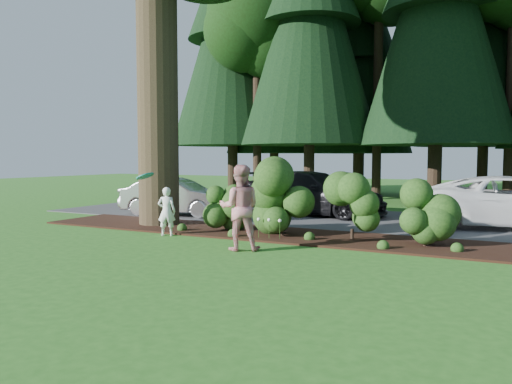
# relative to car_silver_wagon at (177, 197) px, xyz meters

# --- Properties ---
(ground) EXTENTS (80.00, 80.00, 0.00)m
(ground) POSITION_rel_car_silver_wagon_xyz_m (5.55, -5.60, -0.70)
(ground) COLOR #26601B
(ground) RESTS_ON ground
(mulch_bed) EXTENTS (16.00, 2.50, 0.05)m
(mulch_bed) POSITION_rel_car_silver_wagon_xyz_m (5.55, -2.35, -0.67)
(mulch_bed) COLOR black
(mulch_bed) RESTS_ON ground
(driveway) EXTENTS (22.00, 6.00, 0.03)m
(driveway) POSITION_rel_car_silver_wagon_xyz_m (5.55, 1.90, -0.68)
(driveway) COLOR #38383A
(driveway) RESTS_ON ground
(shrub_row) EXTENTS (6.53, 1.60, 1.61)m
(shrub_row) POSITION_rel_car_silver_wagon_xyz_m (6.32, -2.46, 0.11)
(shrub_row) COLOR #193811
(shrub_row) RESTS_ON ground
(lily_cluster) EXTENTS (0.69, 0.09, 0.57)m
(lily_cluster) POSITION_rel_car_silver_wagon_xyz_m (5.25, -3.20, -0.20)
(lily_cluster) COLOR #193811
(lily_cluster) RESTS_ON ground
(tree_wall) EXTENTS (25.66, 12.15, 17.09)m
(tree_wall) POSITION_rel_car_silver_wagon_xyz_m (5.81, 10.78, 8.81)
(tree_wall) COLOR black
(tree_wall) RESTS_ON ground
(car_silver_wagon) EXTENTS (4.21, 2.04, 1.33)m
(car_silver_wagon) POSITION_rel_car_silver_wagon_xyz_m (0.00, 0.00, 0.00)
(car_silver_wagon) COLOR #AEAEB2
(car_silver_wagon) RESTS_ON driveway
(car_dark_suv) EXTENTS (5.67, 2.99, 1.57)m
(car_dark_suv) POSITION_rel_car_silver_wagon_xyz_m (4.27, 2.49, 0.12)
(car_dark_suv) COLOR black
(car_dark_suv) RESTS_ON driveway
(child) EXTENTS (0.57, 0.48, 1.32)m
(child) POSITION_rel_car_silver_wagon_xyz_m (2.48, -3.80, -0.04)
(child) COLOR white
(child) RESTS_ON ground
(adult) EXTENTS (1.17, 1.07, 1.94)m
(adult) POSITION_rel_car_silver_wagon_xyz_m (5.25, -4.72, 0.28)
(adult) COLOR #A81626
(adult) RESTS_ON ground
(frisbee) EXTENTS (0.47, 0.49, 0.22)m
(frisbee) POSITION_rel_car_silver_wagon_xyz_m (1.86, -3.92, 0.91)
(frisbee) COLOR teal
(frisbee) RESTS_ON ground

